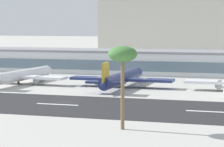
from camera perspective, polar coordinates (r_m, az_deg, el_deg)
The scene contains 9 objects.
ground_plane at distance 148.15m, azimuth -5.02°, elevation -3.08°, with size 1400.00×1400.00×0.00m, color #B2AFA8.
runway_strip at distance 143.17m, azimuth -5.82°, elevation -3.37°, with size 800.00×34.38×0.08m, color #262628.
runway_centreline_dash_4 at distance 143.27m, azimuth -5.93°, elevation -3.35°, with size 12.00×1.20×0.01m, color white.
runway_centreline_dash_5 at distance 133.25m, azimuth 10.58°, elevation -4.08°, with size 12.00×1.20×0.01m, color white.
terminal_building at distance 228.47m, azimuth 5.04°, elevation 1.23°, with size 220.36×23.93×10.27m.
distant_hotel_block at distance 319.08m, azimuth 9.41°, elevation 5.52°, with size 116.96×30.81×45.20m, color beige.
airliner_navy_tail_gate_0 at distance 192.28m, azimuth -10.08°, elevation -0.26°, with size 36.00×45.77×9.55m.
airliner_gold_tail_gate_1 at distance 179.83m, azimuth 0.96°, elevation -0.54°, with size 36.19×47.01×9.81m.
palm_tree_0 at distance 107.93m, azimuth 1.16°, elevation 1.82°, with size 6.01×6.01×17.37m.
Camera 1 is at (54.02, -136.18, 22.02)m, focal length 84.31 mm.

